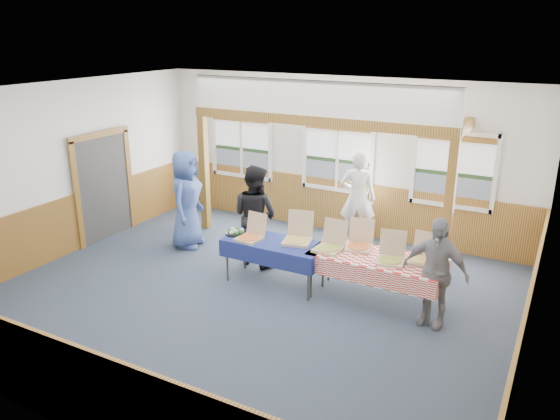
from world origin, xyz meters
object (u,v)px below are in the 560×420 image
Objects in this scene: woman_white at (358,198)px; man_blue at (186,199)px; table_left at (274,245)px; woman_black at (255,215)px; person_grey at (435,272)px; table_right at (376,260)px.

man_blue reaches higher than woman_white.
table_left is at bearing -121.45° from man_blue.
woman_black reaches higher than person_grey.
man_blue reaches higher than person_grey.
woman_black is at bearing 164.72° from table_left.
woman_black is 1.12× the size of person_grey.
woman_white is at bearing 100.32° from table_left.
man_blue is (-3.99, 0.48, 0.25)m from table_right.
woman_black is at bearing 176.06° from person_grey.
man_blue is (-2.87, -1.64, 0.01)m from woman_white.
woman_white reaches higher than woman_black.
person_grey is at bearing 178.17° from woman_black.
man_blue is at bearing 178.62° from person_grey.
woman_white reaches higher than table_left.
table_right is at bearing 101.21° from woman_white.
table_right is at bearing -112.08° from man_blue.
table_left is 2.62m from person_grey.
person_grey is (2.06, -2.36, -0.13)m from woman_white.
woman_black is 0.95× the size of man_blue.
woman_black is (-0.73, 0.59, 0.22)m from table_left.
man_blue is at bearing 174.73° from table_right.
table_right is 0.97m from person_grey.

